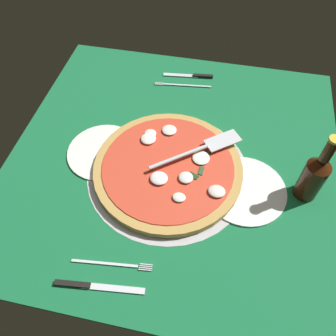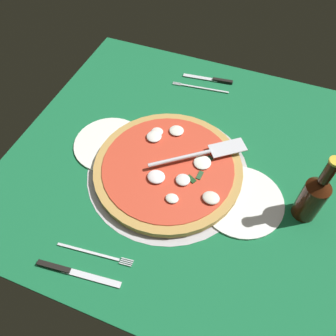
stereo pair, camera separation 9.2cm
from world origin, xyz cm
name	(u,v)px [view 1 (the left image)]	position (x,y,z in cm)	size (l,w,h in cm)	color
ground_plane	(174,158)	(0.00, 0.00, -0.40)	(92.62, 92.62, 0.80)	#18683A
pizza_pan	(168,171)	(0.56, 5.43, 0.48)	(44.39, 44.39, 0.95)	#B8B5B8
dinner_plate_left	(245,190)	(-20.65, 7.44, 0.50)	(21.83, 21.83, 1.00)	white
dinner_plate_right	(104,152)	(20.07, 2.53, 0.50)	(20.74, 20.74, 1.00)	white
pizza	(168,168)	(0.47, 5.37, 2.04)	(40.50, 40.50, 3.34)	tan
pizza_server	(199,149)	(-6.85, -0.62, 4.64)	(23.60, 19.16, 1.00)	silver
place_setting_near	(188,81)	(1.67, -33.67, 0.35)	(21.14, 13.65, 1.40)	white
place_setting_far	(102,276)	(9.26, 36.99, 0.35)	(22.14, 14.20, 1.40)	white
beer_bottle	(314,176)	(-35.95, 5.01, 8.18)	(5.97, 5.97, 21.83)	#3C190B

